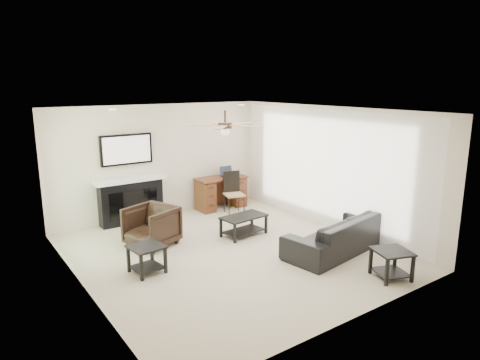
% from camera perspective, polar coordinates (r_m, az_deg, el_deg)
% --- Properties ---
extents(room_shell, '(5.50, 5.54, 2.52)m').
position_cam_1_polar(room_shell, '(7.43, -0.66, 3.02)').
color(room_shell, beige).
rests_on(room_shell, ground).
extents(sofa, '(2.28, 1.16, 0.64)m').
position_cam_1_polar(sofa, '(7.89, 12.78, -6.99)').
color(sofa, black).
rests_on(sofa, ground).
extents(armchair, '(1.04, 1.03, 0.74)m').
position_cam_1_polar(armchair, '(8.09, -11.71, -6.04)').
color(armchair, black).
rests_on(armchair, ground).
extents(coffee_table, '(0.95, 0.59, 0.40)m').
position_cam_1_polar(coffee_table, '(8.48, 0.50, -6.09)').
color(coffee_table, black).
rests_on(coffee_table, ground).
extents(end_table_near, '(0.67, 0.67, 0.45)m').
position_cam_1_polar(end_table_near, '(7.10, 19.51, -10.53)').
color(end_table_near, black).
rests_on(end_table_near, ground).
extents(end_table_left, '(0.55, 0.55, 0.45)m').
position_cam_1_polar(end_table_left, '(7.03, -12.31, -10.28)').
color(end_table_left, black).
rests_on(end_table_left, ground).
extents(fireplace_unit, '(1.52, 0.34, 1.91)m').
position_cam_1_polar(fireplace_unit, '(9.32, -14.42, 0.07)').
color(fireplace_unit, black).
rests_on(fireplace_unit, ground).
extents(desk, '(1.22, 0.56, 0.76)m').
position_cam_1_polar(desk, '(10.24, -2.54, -1.70)').
color(desk, '#3D170F').
rests_on(desk, ground).
extents(desk_chair, '(0.52, 0.54, 0.97)m').
position_cam_1_polar(desk_chair, '(9.77, -0.80, -1.77)').
color(desk_chair, black).
rests_on(desk_chair, ground).
extents(laptop, '(0.33, 0.24, 0.23)m').
position_cam_1_polar(laptop, '(10.22, -1.56, 1.12)').
color(laptop, black).
rests_on(laptop, desk).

